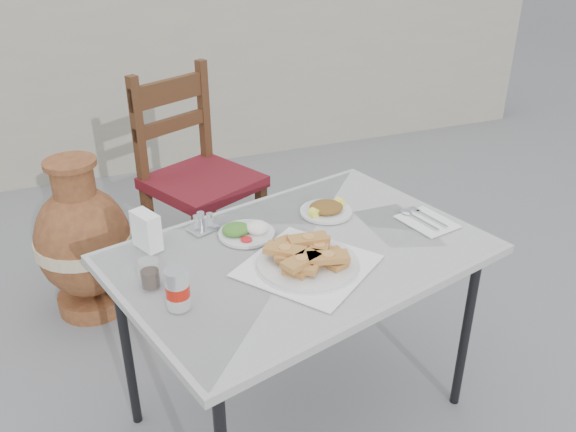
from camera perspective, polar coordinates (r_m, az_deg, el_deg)
name	(u,v)px	position (r m, az deg, el deg)	size (l,w,h in m)	color
ground	(268,403)	(2.41, -1.90, -17.06)	(80.00, 80.00, 0.00)	#5F5F61
cafe_table	(300,262)	(1.97, 1.18, -4.34)	(1.31, 1.05, 0.70)	black
pide_plate	(308,257)	(1.84, 1.86, -3.86)	(0.49, 0.49, 0.07)	white
salad_rice_plate	(246,231)	(2.02, -3.96, -1.37)	(0.19, 0.19, 0.05)	silver
salad_chopped_plate	(326,209)	(2.16, 3.60, 0.67)	(0.19, 0.19, 0.04)	silver
soda_can	(178,289)	(1.68, -10.30, -6.72)	(0.07, 0.07, 0.12)	silver
cola_glass	(150,275)	(1.80, -12.79, -5.40)	(0.06, 0.06, 0.08)	white
napkin_holder	(146,231)	(1.98, -13.10, -1.34)	(0.09, 0.11, 0.12)	white
condiment_caddy	(203,224)	(2.07, -8.00, -0.74)	(0.11, 0.10, 0.06)	silver
cutlery_napkin	(424,220)	(2.16, 12.57, -0.33)	(0.18, 0.21, 0.01)	white
chair	(196,176)	(2.91, -8.57, 3.70)	(0.60, 0.60, 1.02)	#36230E
terracotta_urn	(84,243)	(2.84, -18.55, -2.39)	(0.42, 0.42, 0.73)	brown
back_wall	(140,81)	(4.30, -13.67, 12.21)	(6.00, 0.25, 1.20)	gray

